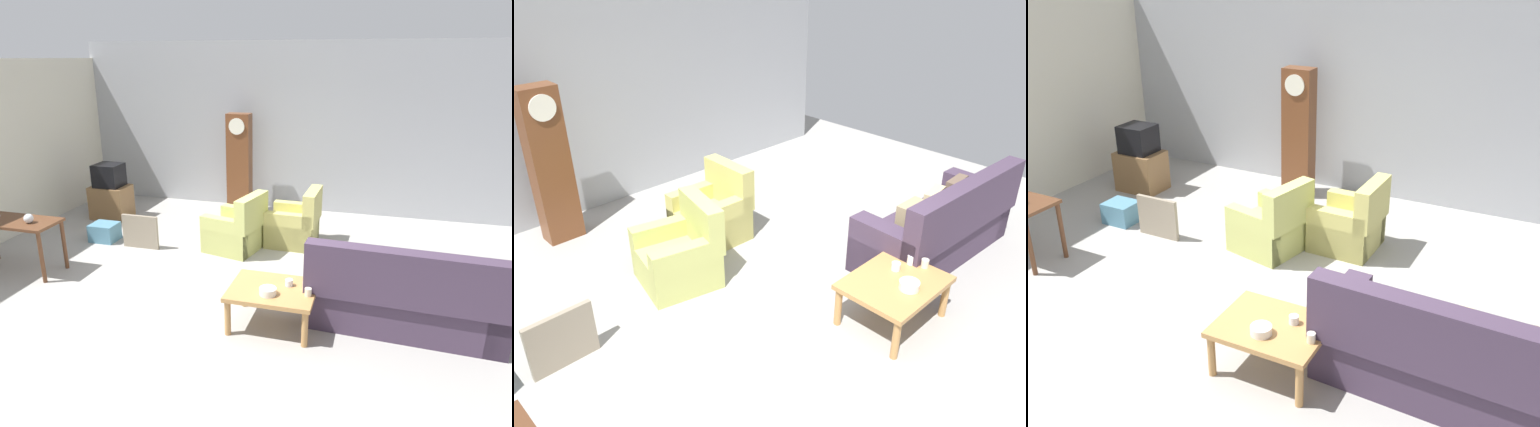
% 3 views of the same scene
% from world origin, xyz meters
% --- Properties ---
extents(ground_plane, '(10.40, 10.40, 0.00)m').
position_xyz_m(ground_plane, '(0.00, 0.00, 0.00)').
color(ground_plane, '#999691').
extents(garage_door_wall, '(8.40, 0.16, 3.20)m').
position_xyz_m(garage_door_wall, '(0.00, 3.60, 1.60)').
color(garage_door_wall, '#9EA0A5').
rests_on(garage_door_wall, ground_plane).
extents(couch_floral, '(2.14, 0.97, 1.04)m').
position_xyz_m(couch_floral, '(2.13, -0.45, 0.36)').
color(couch_floral, '#423347').
rests_on(couch_floral, ground_plane).
extents(armchair_olive_near, '(0.94, 0.92, 0.92)m').
position_xyz_m(armchair_olive_near, '(-0.33, 1.21, 0.31)').
color(armchair_olive_near, '#B7BC66').
rests_on(armchair_olive_near, ground_plane).
extents(armchair_olive_far, '(0.81, 0.78, 0.92)m').
position_xyz_m(armchair_olive_far, '(0.51, 1.71, 0.31)').
color(armchair_olive_far, tan).
rests_on(armchair_olive_far, ground_plane).
extents(coffee_table_wood, '(0.96, 0.76, 0.46)m').
position_xyz_m(coffee_table_wood, '(0.72, -0.78, 0.39)').
color(coffee_table_wood, '#B27F47').
rests_on(coffee_table_wood, ground_plane).
extents(grandfather_clock, '(0.44, 0.30, 1.91)m').
position_xyz_m(grandfather_clock, '(-0.85, 3.03, 0.96)').
color(grandfather_clock, brown).
rests_on(grandfather_clock, ground_plane).
extents(tv_stand_cabinet, '(0.68, 0.52, 0.61)m').
position_xyz_m(tv_stand_cabinet, '(-3.09, 2.09, 0.31)').
color(tv_stand_cabinet, brown).
rests_on(tv_stand_cabinet, ground_plane).
extents(tv_crt, '(0.48, 0.44, 0.42)m').
position_xyz_m(tv_crt, '(-3.09, 2.09, 0.82)').
color(tv_crt, black).
rests_on(tv_crt, tv_stand_cabinet).
extents(framed_picture_leaning, '(0.60, 0.05, 0.54)m').
position_xyz_m(framed_picture_leaning, '(-1.83, 0.87, 0.27)').
color(framed_picture_leaning, gray).
rests_on(framed_picture_leaning, ground_plane).
extents(storage_box_blue, '(0.42, 0.36, 0.29)m').
position_xyz_m(storage_box_blue, '(-2.56, 1.00, 0.15)').
color(storage_box_blue, teal).
rests_on(storage_box_blue, ground_plane).
extents(cup_white_porcelain, '(0.08, 0.08, 0.10)m').
position_xyz_m(cup_white_porcelain, '(1.09, -0.72, 0.51)').
color(cup_white_porcelain, white).
rests_on(cup_white_porcelain, coffee_table_wood).
extents(cup_blue_rimmed, '(0.09, 0.09, 0.08)m').
position_xyz_m(cup_blue_rimmed, '(0.89, -0.67, 0.50)').
color(cup_blue_rimmed, silver).
rests_on(cup_blue_rimmed, coffee_table_wood).
extents(cup_cream_tall, '(0.07, 0.07, 0.09)m').
position_xyz_m(cup_cream_tall, '(1.13, -0.85, 0.51)').
color(cup_cream_tall, beige).
rests_on(cup_cream_tall, coffee_table_wood).
extents(bowl_white_stacked, '(0.19, 0.19, 0.08)m').
position_xyz_m(bowl_white_stacked, '(0.71, -0.94, 0.50)').
color(bowl_white_stacked, white).
rests_on(bowl_white_stacked, coffee_table_wood).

